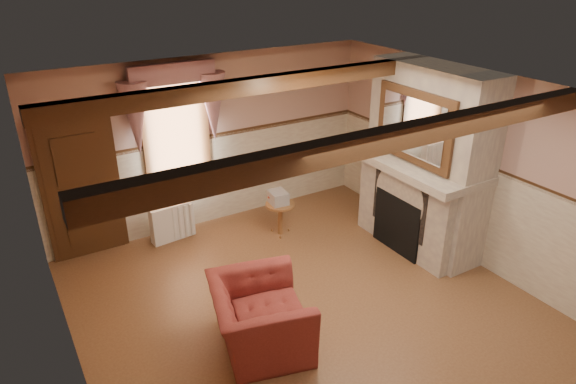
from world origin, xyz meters
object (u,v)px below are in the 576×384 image
bowl (430,163)px  oil_lamp (410,148)px  radiator (172,222)px  mantel_clock (383,139)px  armchair (260,317)px  side_table (280,219)px

bowl → oil_lamp: 0.43m
radiator → mantel_clock: mantel_clock is taller
armchair → bowl: size_ratio=3.53×
side_table → oil_lamp: bearing=-36.1°
radiator → oil_lamp: (3.14, -1.90, 1.26)m
side_table → radiator: 1.73m
bowl → side_table: bearing=135.2°
side_table → radiator: size_ratio=0.79×
armchair → side_table: bearing=-20.6°
armchair → bowl: bearing=-64.5°
mantel_clock → oil_lamp: bearing=-90.0°
bowl → armchair: bearing=-169.2°
side_table → oil_lamp: oil_lamp is taller
bowl → radiator: bearing=143.6°
armchair → oil_lamp: oil_lamp is taller
radiator → mantel_clock: bearing=-28.4°
side_table → bowl: size_ratio=1.61×
mantel_clock → oil_lamp: 0.60m
armchair → radiator: 2.90m
bowl → mantel_clock: size_ratio=1.43×
oil_lamp → mantel_clock: bearing=90.0°
mantel_clock → radiator: bearing=157.6°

